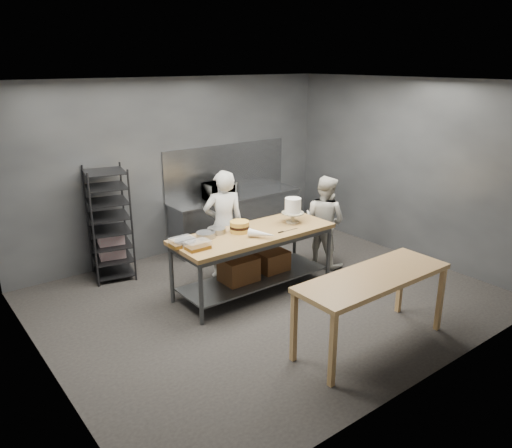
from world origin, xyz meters
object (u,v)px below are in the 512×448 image
(speed_rack, at_px, (110,225))
(chef_right, at_px, (324,221))
(work_table, at_px, (254,254))
(frosted_cake_stand, at_px, (293,207))
(layer_cake, at_px, (240,227))
(near_counter, at_px, (373,282))
(microwave, at_px, (220,191))
(chef_behind, at_px, (224,225))

(speed_rack, relative_size, chef_right, 1.16)
(work_table, xyz_separation_m, chef_right, (1.53, 0.10, 0.18))
(speed_rack, bearing_deg, work_table, -50.26)
(frosted_cake_stand, bearing_deg, work_table, 177.95)
(work_table, relative_size, layer_cake, 8.64)
(near_counter, relative_size, microwave, 3.69)
(work_table, xyz_separation_m, frosted_cake_stand, (0.72, -0.03, 0.58))
(speed_rack, bearing_deg, frosted_cake_stand, -39.18)
(speed_rack, xyz_separation_m, chef_behind, (1.39, -1.06, -0.00))
(near_counter, relative_size, chef_behind, 1.17)
(work_table, xyz_separation_m, chef_behind, (-0.06, 0.68, 0.28))
(chef_right, relative_size, frosted_cake_stand, 3.98)
(microwave, height_order, frosted_cake_stand, frosted_cake_stand)
(near_counter, bearing_deg, layer_cake, 100.12)
(speed_rack, bearing_deg, chef_right, -28.95)
(speed_rack, xyz_separation_m, chef_right, (2.98, -1.65, -0.10))
(chef_behind, bearing_deg, speed_rack, -17.26)
(microwave, xyz_separation_m, layer_cake, (-0.81, -1.72, -0.05))
(near_counter, height_order, chef_behind, chef_behind)
(microwave, bearing_deg, chef_right, -62.50)
(speed_rack, height_order, chef_behind, speed_rack)
(layer_cake, bearing_deg, speed_rack, 127.73)
(chef_behind, bearing_deg, near_counter, 115.55)
(chef_behind, height_order, frosted_cake_stand, chef_behind)
(work_table, bearing_deg, chef_behind, 94.85)
(work_table, relative_size, chef_behind, 1.41)
(chef_behind, bearing_deg, work_table, 114.90)
(chef_behind, distance_m, chef_right, 1.69)
(near_counter, bearing_deg, chef_right, 58.00)
(frosted_cake_stand, bearing_deg, chef_behind, 137.71)
(work_table, distance_m, microwave, 1.99)
(chef_right, bearing_deg, work_table, 81.35)
(near_counter, bearing_deg, speed_rack, 113.66)
(microwave, bearing_deg, near_counter, -96.33)
(microwave, distance_m, layer_cake, 1.90)
(work_table, height_order, layer_cake, layer_cake)
(speed_rack, xyz_separation_m, microwave, (2.08, 0.08, 0.19))
(chef_right, bearing_deg, layer_cake, 77.72)
(chef_behind, distance_m, frosted_cake_stand, 1.10)
(microwave, bearing_deg, work_table, -109.08)
(microwave, bearing_deg, speed_rack, -177.80)
(speed_rack, bearing_deg, near_counter, -66.34)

